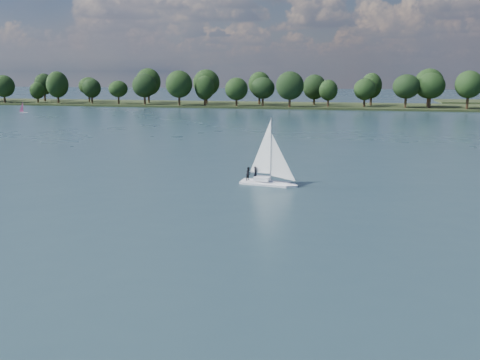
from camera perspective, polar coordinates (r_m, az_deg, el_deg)
name	(u,v)px	position (r m, az deg, el deg)	size (l,w,h in m)	color
ground	(303,138)	(120.54, 6.79, 4.42)	(700.00, 700.00, 0.00)	#233342
far_shore	(329,107)	(231.84, 9.52, 7.72)	(660.00, 40.00, 1.50)	black
sailboat	(265,166)	(70.20, 2.73, 1.55)	(7.32, 3.27, 9.32)	white
dinghy_pink	(23,110)	(208.75, -22.10, 6.92)	(2.89, 2.06, 4.31)	white
treeline	(306,87)	(228.12, 7.07, 9.77)	(562.34, 73.88, 17.40)	black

